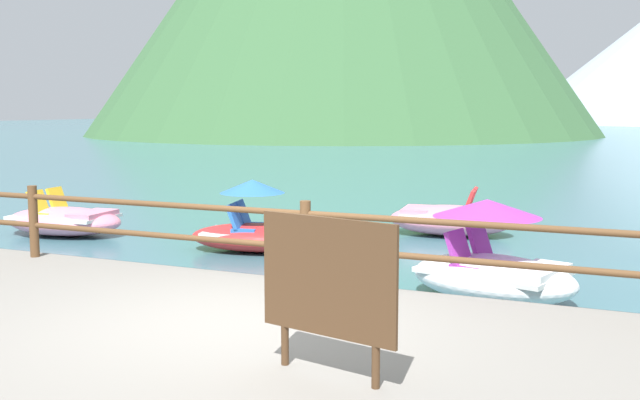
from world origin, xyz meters
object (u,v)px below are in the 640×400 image
(pedal_boat_0, at_px, (493,265))
(pedal_boat_3, at_px, (65,220))
(sign_board, at_px, (328,280))
(pedal_boat_2, at_px, (259,229))
(pedal_boat_5, at_px, (450,219))

(pedal_boat_0, bearing_deg, pedal_boat_3, 169.12)
(sign_board, distance_m, pedal_boat_2, 7.05)
(pedal_boat_0, bearing_deg, sign_board, -95.24)
(pedal_boat_5, bearing_deg, sign_board, -81.78)
(sign_board, bearing_deg, pedal_boat_2, 122.57)
(pedal_boat_0, distance_m, pedal_boat_2, 4.48)
(pedal_boat_3, distance_m, pedal_boat_5, 7.21)
(pedal_boat_5, bearing_deg, pedal_boat_3, -156.27)
(sign_board, height_order, pedal_boat_2, sign_board)
(sign_board, distance_m, pedal_boat_0, 4.33)
(pedal_boat_0, xyz_separation_m, pedal_boat_5, (-1.65, 4.49, -0.15))
(pedal_boat_2, bearing_deg, sign_board, -57.43)
(sign_board, bearing_deg, pedal_boat_0, 84.76)
(sign_board, xyz_separation_m, pedal_boat_3, (-7.86, 5.84, -0.85))
(sign_board, relative_size, pedal_boat_3, 0.49)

